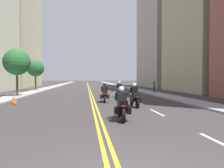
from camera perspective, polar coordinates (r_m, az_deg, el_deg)
ground_plane at (r=52.04m, az=-6.20°, el=-0.67°), size 264.00×264.00×0.00m
sidewalk_left at (r=52.56m, az=-14.92°, el=-0.63°), size 2.13×144.00×0.12m
sidewalk_right at (r=52.73m, az=2.49°, el=-0.57°), size 2.13×144.00×0.12m
centreline_yellow_inner at (r=52.04m, az=-6.33°, el=-0.67°), size 0.12×132.00×0.01m
centreline_yellow_outer at (r=52.04m, az=-6.07°, el=-0.67°), size 0.12×132.00×0.01m
lane_dashes_white at (r=33.30m, az=0.12°, el=-1.87°), size 0.14×56.40×0.01m
building_right_1 at (r=36.78m, az=23.49°, el=19.56°), size 8.66×13.53×26.87m
building_left_2 at (r=55.53m, az=-24.04°, el=11.15°), size 8.06×19.05×22.80m
building_right_2 at (r=51.35m, az=12.18°, el=12.41°), size 6.34×16.41×23.42m
motorcycle_0 at (r=10.26m, az=2.54°, el=-5.86°), size 0.78×2.15×1.58m
motorcycle_1 at (r=14.94m, az=6.00°, el=-3.48°), size 0.78×2.12×1.63m
motorcycle_2 at (r=17.91m, az=-1.97°, el=-2.68°), size 0.78×2.13×1.59m
motorcycle_3 at (r=22.27m, az=1.98°, el=-1.85°), size 0.77×2.29×1.67m
traffic_cone_0 at (r=18.76m, az=-24.45°, el=-3.59°), size 0.34×0.34×0.69m
traffic_cone_1 at (r=17.99m, az=-24.09°, el=-3.86°), size 0.30×0.30×0.65m
pedestrian_0 at (r=29.43m, az=11.01°, el=-0.55°), size 0.28×0.39×1.78m
street_tree_0 at (r=25.05m, az=-23.68°, el=5.30°), size 2.80×2.80×5.09m
street_tree_1 at (r=36.37m, az=-19.45°, el=3.92°), size 2.64×2.64×4.89m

